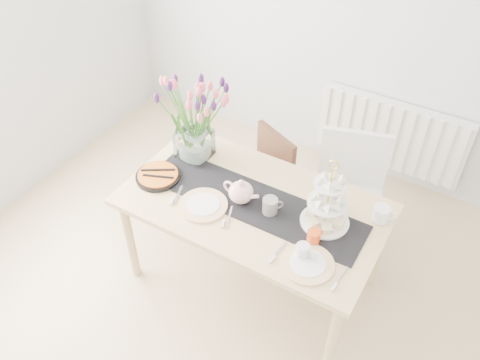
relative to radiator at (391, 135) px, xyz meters
The scene contains 16 objects.
room_shell 2.40m from the radiator, 102.86° to the right, with size 4.50×4.50×4.50m.
radiator is the anchor object (origin of this frame).
dining_table 1.59m from the radiator, 105.80° to the right, with size 1.60×0.90×0.75m.
chair_brown 1.16m from the radiator, 123.47° to the right, with size 0.52×0.52×0.80m.
chair_white 0.88m from the radiator, 91.96° to the right, with size 0.58×0.58×0.94m.
table_runner 1.60m from the radiator, 105.80° to the right, with size 1.40×0.35×0.01m, color black.
tulip_vase 1.80m from the radiator, 126.77° to the right, with size 0.73×0.73×0.63m.
cake_stand 1.51m from the radiator, 89.52° to the right, with size 0.29×0.29×0.42m.
teapot 1.66m from the radiator, 107.93° to the right, with size 0.24×0.20×0.16m, color white, non-canonical shape.
cream_jug 1.34m from the radiator, 77.38° to the right, with size 0.10×0.10×0.10m, color white.
tart_tin 1.97m from the radiator, 123.25° to the right, with size 0.29×0.29×0.04m.
mug_grey 1.61m from the radiator, 101.14° to the right, with size 0.09×0.09×0.11m, color slate.
mug_white 1.78m from the radiator, 89.75° to the right, with size 0.08×0.08×0.09m, color silver.
mug_orange 1.66m from the radiator, 89.43° to the right, with size 0.07×0.07×0.09m, color #EF501A.
plate_left 1.85m from the radiator, 111.73° to the right, with size 0.30×0.30×0.02m, color white.
plate_right 1.81m from the radiator, 88.09° to the right, with size 0.29×0.29×0.02m, color silver.
Camera 1 is at (1.12, -1.27, 2.93)m, focal length 38.00 mm.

